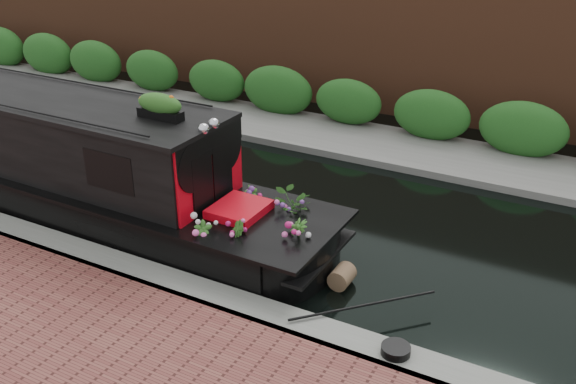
% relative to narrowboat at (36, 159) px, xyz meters
% --- Properties ---
extents(ground, '(80.00, 80.00, 0.00)m').
position_rel_narrowboat_xyz_m(ground, '(3.97, 1.81, -0.88)').
color(ground, black).
rests_on(ground, ground).
extents(near_bank_coping, '(40.00, 0.60, 0.50)m').
position_rel_narrowboat_xyz_m(near_bank_coping, '(3.97, -1.49, -0.88)').
color(near_bank_coping, slate).
rests_on(near_bank_coping, ground).
extents(far_bank_path, '(40.00, 2.40, 0.34)m').
position_rel_narrowboat_xyz_m(far_bank_path, '(3.97, 6.01, -0.88)').
color(far_bank_path, slate).
rests_on(far_bank_path, ground).
extents(far_hedge, '(40.00, 1.10, 2.80)m').
position_rel_narrowboat_xyz_m(far_hedge, '(3.97, 6.91, -0.88)').
color(far_hedge, '#20531B').
rests_on(far_hedge, ground).
extents(far_brick_wall, '(40.00, 1.00, 8.00)m').
position_rel_narrowboat_xyz_m(far_brick_wall, '(3.97, 9.01, -0.88)').
color(far_brick_wall, brown).
rests_on(far_brick_wall, ground).
extents(narrowboat, '(12.68, 2.34, 2.98)m').
position_rel_narrowboat_xyz_m(narrowboat, '(0.00, 0.00, 0.00)').
color(narrowboat, black).
rests_on(narrowboat, ground).
extents(rope_fender, '(0.35, 0.42, 0.35)m').
position_rel_narrowboat_xyz_m(rope_fender, '(6.83, -0.00, -0.71)').
color(rope_fender, brown).
rests_on(rope_fender, ground).
extents(coiled_mooring_rope, '(0.40, 0.40, 0.12)m').
position_rel_narrowboat_xyz_m(coiled_mooring_rope, '(8.27, -1.48, -0.57)').
color(coiled_mooring_rope, black).
rests_on(coiled_mooring_rope, near_bank_coping).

